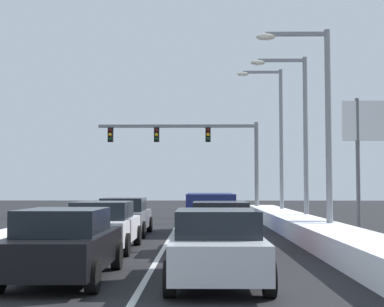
{
  "coord_description": "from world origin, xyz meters",
  "views": [
    {
      "loc": [
        1.16,
        -5.94,
        1.99
      ],
      "look_at": [
        0.81,
        19.42,
        3.43
      ],
      "focal_mm": 53.61,
      "sensor_mm": 36.0,
      "label": 1
    }
  ],
  "objects_px": {
    "suv_navy_right_lane_third": "(210,209)",
    "sedan_maroon_right_lane_second": "(220,226)",
    "sedan_silver_right_lane_nearest": "(217,246)",
    "sedan_black_center_lane_nearest": "(64,244)",
    "sedan_gray_center_lane_third": "(124,216)",
    "roadside_sign_right": "(383,135)",
    "street_lamp_right_far": "(275,130)",
    "sedan_white_center_lane_second": "(103,226)",
    "traffic_light_gantry": "(200,145)",
    "street_lamp_right_near": "(317,113)",
    "street_lamp_right_mid": "(298,125)"
  },
  "relations": [
    {
      "from": "suv_navy_right_lane_third",
      "to": "sedan_maroon_right_lane_second",
      "type": "bearing_deg",
      "value": -88.47
    },
    {
      "from": "sedan_silver_right_lane_nearest",
      "to": "sedan_black_center_lane_nearest",
      "type": "height_order",
      "value": "same"
    },
    {
      "from": "sedan_black_center_lane_nearest",
      "to": "sedan_gray_center_lane_third",
      "type": "xyz_separation_m",
      "value": [
        -0.2,
        11.14,
        0.0
      ]
    },
    {
      "from": "sedan_maroon_right_lane_second",
      "to": "roadside_sign_right",
      "type": "bearing_deg",
      "value": 37.77
    },
    {
      "from": "suv_navy_right_lane_third",
      "to": "street_lamp_right_far",
      "type": "relative_size",
      "value": 0.56
    },
    {
      "from": "sedan_white_center_lane_second",
      "to": "roadside_sign_right",
      "type": "height_order",
      "value": "roadside_sign_right"
    },
    {
      "from": "sedan_black_center_lane_nearest",
      "to": "traffic_light_gantry",
      "type": "height_order",
      "value": "traffic_light_gantry"
    },
    {
      "from": "sedan_gray_center_lane_third",
      "to": "sedan_maroon_right_lane_second",
      "type": "bearing_deg",
      "value": -56.8
    },
    {
      "from": "sedan_gray_center_lane_third",
      "to": "suv_navy_right_lane_third",
      "type": "bearing_deg",
      "value": 19.63
    },
    {
      "from": "suv_navy_right_lane_third",
      "to": "street_lamp_right_near",
      "type": "xyz_separation_m",
      "value": [
        3.74,
        -4.35,
        3.56
      ]
    },
    {
      "from": "sedan_silver_right_lane_nearest",
      "to": "street_lamp_right_mid",
      "type": "xyz_separation_m",
      "value": [
        4.21,
        14.73,
        4.05
      ]
    },
    {
      "from": "sedan_silver_right_lane_nearest",
      "to": "roadside_sign_right",
      "type": "relative_size",
      "value": 0.82
    },
    {
      "from": "sedan_maroon_right_lane_second",
      "to": "sedan_gray_center_lane_third",
      "type": "height_order",
      "value": "same"
    },
    {
      "from": "traffic_light_gantry",
      "to": "street_lamp_right_far",
      "type": "bearing_deg",
      "value": -47.63
    },
    {
      "from": "suv_navy_right_lane_third",
      "to": "street_lamp_right_near",
      "type": "distance_m",
      "value": 6.75
    },
    {
      "from": "sedan_maroon_right_lane_second",
      "to": "suv_navy_right_lane_third",
      "type": "xyz_separation_m",
      "value": [
        -0.18,
        6.89,
        0.25
      ]
    },
    {
      "from": "sedan_gray_center_lane_third",
      "to": "street_lamp_right_far",
      "type": "distance_m",
      "value": 12.93
    },
    {
      "from": "traffic_light_gantry",
      "to": "street_lamp_right_near",
      "type": "bearing_deg",
      "value": -76.63
    },
    {
      "from": "street_lamp_right_mid",
      "to": "sedan_silver_right_lane_nearest",
      "type": "bearing_deg",
      "value": -105.96
    },
    {
      "from": "suv_navy_right_lane_third",
      "to": "sedan_white_center_lane_second",
      "type": "height_order",
      "value": "suv_navy_right_lane_third"
    },
    {
      "from": "sedan_maroon_right_lane_second",
      "to": "street_lamp_right_near",
      "type": "bearing_deg",
      "value": 35.59
    },
    {
      "from": "sedan_white_center_lane_second",
      "to": "sedan_silver_right_lane_nearest",
      "type": "bearing_deg",
      "value": -60.62
    },
    {
      "from": "sedan_gray_center_lane_third",
      "to": "roadside_sign_right",
      "type": "bearing_deg",
      "value": -2.56
    },
    {
      "from": "sedan_gray_center_lane_third",
      "to": "street_lamp_right_far",
      "type": "bearing_deg",
      "value": 52.27
    },
    {
      "from": "suv_navy_right_lane_third",
      "to": "sedan_black_center_lane_nearest",
      "type": "height_order",
      "value": "suv_navy_right_lane_third"
    },
    {
      "from": "traffic_light_gantry",
      "to": "suv_navy_right_lane_third",
      "type": "bearing_deg",
      "value": -88.22
    },
    {
      "from": "suv_navy_right_lane_third",
      "to": "street_lamp_right_mid",
      "type": "bearing_deg",
      "value": 25.9
    },
    {
      "from": "sedan_silver_right_lane_nearest",
      "to": "suv_navy_right_lane_third",
      "type": "xyz_separation_m",
      "value": [
        0.08,
        12.72,
        0.25
      ]
    },
    {
      "from": "traffic_light_gantry",
      "to": "street_lamp_right_mid",
      "type": "bearing_deg",
      "value": -67.77
    },
    {
      "from": "sedan_silver_right_lane_nearest",
      "to": "suv_navy_right_lane_third",
      "type": "distance_m",
      "value": 12.72
    },
    {
      "from": "sedan_gray_center_lane_third",
      "to": "street_lamp_right_near",
      "type": "xyz_separation_m",
      "value": [
        7.25,
        -3.1,
        3.81
      ]
    },
    {
      "from": "street_lamp_right_far",
      "to": "roadside_sign_right",
      "type": "distance_m",
      "value": 10.56
    },
    {
      "from": "suv_navy_right_lane_third",
      "to": "sedan_gray_center_lane_third",
      "type": "height_order",
      "value": "suv_navy_right_lane_third"
    },
    {
      "from": "street_lamp_right_mid",
      "to": "traffic_light_gantry",
      "type": "bearing_deg",
      "value": 112.23
    },
    {
      "from": "street_lamp_right_far",
      "to": "sedan_maroon_right_lane_second",
      "type": "bearing_deg",
      "value": -103.79
    },
    {
      "from": "sedan_gray_center_lane_third",
      "to": "sedan_black_center_lane_nearest",
      "type": "bearing_deg",
      "value": -88.98
    },
    {
      "from": "suv_navy_right_lane_third",
      "to": "street_lamp_right_far",
      "type": "xyz_separation_m",
      "value": [
        3.93,
        8.36,
        4.17
      ]
    },
    {
      "from": "sedan_silver_right_lane_nearest",
      "to": "roadside_sign_right",
      "type": "distance_m",
      "value": 13.42
    },
    {
      "from": "roadside_sign_right",
      "to": "street_lamp_right_near",
      "type": "bearing_deg",
      "value": -139.9
    },
    {
      "from": "sedan_silver_right_lane_nearest",
      "to": "street_lamp_right_mid",
      "type": "bearing_deg",
      "value": 74.04
    },
    {
      "from": "street_lamp_right_mid",
      "to": "sedan_black_center_lane_nearest",
      "type": "bearing_deg",
      "value": -117.34
    },
    {
      "from": "sedan_maroon_right_lane_second",
      "to": "street_lamp_right_far",
      "type": "distance_m",
      "value": 16.32
    },
    {
      "from": "sedan_maroon_right_lane_second",
      "to": "street_lamp_right_far",
      "type": "bearing_deg",
      "value": 76.21
    },
    {
      "from": "street_lamp_right_mid",
      "to": "roadside_sign_right",
      "type": "xyz_separation_m",
      "value": [
        2.74,
        -3.72,
        -0.79
      ]
    },
    {
      "from": "street_lamp_right_mid",
      "to": "roadside_sign_right",
      "type": "bearing_deg",
      "value": -53.64
    },
    {
      "from": "roadside_sign_right",
      "to": "sedan_silver_right_lane_nearest",
      "type": "bearing_deg",
      "value": -122.28
    },
    {
      "from": "street_lamp_right_mid",
      "to": "suv_navy_right_lane_third",
      "type": "bearing_deg",
      "value": -154.1
    },
    {
      "from": "sedan_gray_center_lane_third",
      "to": "street_lamp_right_near",
      "type": "relative_size",
      "value": 0.59
    },
    {
      "from": "roadside_sign_right",
      "to": "suv_navy_right_lane_third",
      "type": "bearing_deg",
      "value": 165.98
    },
    {
      "from": "street_lamp_right_near",
      "to": "roadside_sign_right",
      "type": "height_order",
      "value": "street_lamp_right_near"
    }
  ]
}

